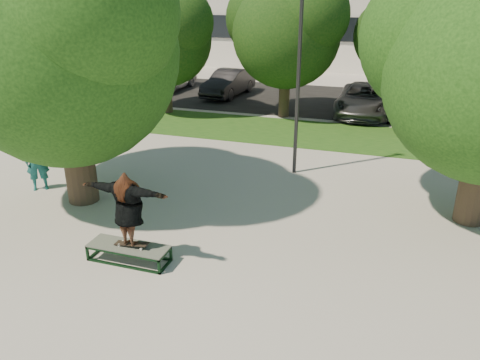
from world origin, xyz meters
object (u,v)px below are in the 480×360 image
(tree_left, at_px, (62,38))
(car_silver_b, at_px, (390,95))
(car_dark, at_px, (228,83))
(lamppost, at_px, (299,75))
(grind_box, at_px, (129,253))
(bystander, at_px, (37,161))
(car_grey, at_px, (364,99))
(car_silver_a, at_px, (170,77))

(tree_left, bearing_deg, car_silver_b, 59.61)
(car_silver_b, bearing_deg, car_dark, 170.94)
(lamppost, bearing_deg, grind_box, -109.86)
(lamppost, distance_m, car_silver_b, 10.29)
(bystander, relative_size, car_grey, 0.35)
(tree_left, distance_m, bystander, 3.89)
(bystander, height_order, car_silver_a, bystander)
(grind_box, relative_size, car_silver_a, 0.41)
(car_dark, bearing_deg, car_silver_b, 0.10)
(bystander, distance_m, car_dark, 14.28)
(grind_box, height_order, car_dark, car_dark)
(tree_left, bearing_deg, grind_box, -40.21)
(lamppost, distance_m, car_silver_a, 15.12)
(tree_left, height_order, grind_box, tree_left)
(grind_box, distance_m, car_silver_a, 19.17)
(bystander, bearing_deg, grind_box, -67.08)
(tree_left, xyz_separation_m, car_silver_b, (7.95, 13.56, -3.64))
(bystander, xyz_separation_m, car_grey, (8.41, 12.30, -0.18))
(bystander, distance_m, car_grey, 14.90)
(tree_left, relative_size, grind_box, 3.95)
(car_silver_a, distance_m, car_dark, 3.94)
(car_silver_b, bearing_deg, tree_left, -123.62)
(grind_box, bearing_deg, car_silver_a, 113.25)
(car_silver_a, height_order, car_silver_b, car_silver_b)
(lamppost, bearing_deg, car_grey, 80.08)
(lamppost, xyz_separation_m, grind_box, (-2.32, -6.42, -2.96))
(car_silver_a, distance_m, car_grey, 11.68)
(car_grey, bearing_deg, car_dark, 165.67)
(car_silver_a, height_order, car_grey, car_silver_a)
(grind_box, bearing_deg, bystander, 149.52)
(tree_left, bearing_deg, car_dark, 92.81)
(lamppost, distance_m, bystander, 8.17)
(tree_left, height_order, bystander, tree_left)
(tree_left, relative_size, car_silver_b, 1.33)
(car_dark, bearing_deg, tree_left, -81.26)
(lamppost, relative_size, car_silver_b, 1.14)
(car_silver_b, bearing_deg, car_grey, -140.44)
(car_silver_a, distance_m, car_silver_b, 12.63)
(bystander, height_order, car_grey, bystander)
(lamppost, relative_size, car_dark, 1.41)
(car_silver_b, bearing_deg, lamppost, -108.63)
(bystander, distance_m, car_silver_b, 16.44)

